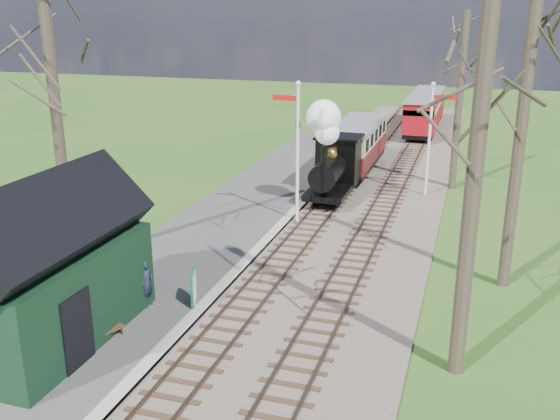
{
  "coord_description": "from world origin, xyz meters",
  "views": [
    {
      "loc": [
        6.43,
        -8.96,
        9.01
      ],
      "look_at": [
        -0.52,
        12.94,
        1.6
      ],
      "focal_mm": 40.0,
      "sensor_mm": 36.0,
      "label": 1
    }
  ],
  "objects_px": {
    "red_carriage_b": "(428,106)",
    "sign_board": "(193,288)",
    "semaphore_near": "(296,143)",
    "red_carriage_a": "(422,116)",
    "locomotive": "(332,156)",
    "bench": "(98,327)",
    "station_shed": "(48,270)",
    "person": "(147,284)",
    "coach": "(356,144)",
    "semaphore_far": "(431,131)"
  },
  "relations": [
    {
      "from": "bench",
      "to": "station_shed",
      "type": "bearing_deg",
      "value": -167.35
    },
    {
      "from": "coach",
      "to": "sign_board",
      "type": "bearing_deg",
      "value": -94.59
    },
    {
      "from": "semaphore_far",
      "to": "red_carriage_b",
      "type": "xyz_separation_m",
      "value": [
        -1.77,
        20.54,
        -1.73
      ]
    },
    {
      "from": "station_shed",
      "to": "red_carriage_b",
      "type": "relative_size",
      "value": 1.13
    },
    {
      "from": "locomotive",
      "to": "coach",
      "type": "distance_m",
      "value": 6.1
    },
    {
      "from": "coach",
      "to": "red_carriage_b",
      "type": "xyz_separation_m",
      "value": [
        2.6,
        16.81,
        -0.05
      ]
    },
    {
      "from": "semaphore_far",
      "to": "locomotive",
      "type": "distance_m",
      "value": 5.08
    },
    {
      "from": "semaphore_near",
      "to": "locomotive",
      "type": "distance_m",
      "value": 3.97
    },
    {
      "from": "red_carriage_b",
      "to": "locomotive",
      "type": "bearing_deg",
      "value": -96.51
    },
    {
      "from": "station_shed",
      "to": "person",
      "type": "height_order",
      "value": "station_shed"
    },
    {
      "from": "semaphore_far",
      "to": "red_carriage_a",
      "type": "relative_size",
      "value": 1.03
    },
    {
      "from": "semaphore_near",
      "to": "red_carriage_a",
      "type": "xyz_separation_m",
      "value": [
        3.37,
        21.04,
        -2.0
      ]
    },
    {
      "from": "semaphore_far",
      "to": "coach",
      "type": "bearing_deg",
      "value": 139.54
    },
    {
      "from": "bench",
      "to": "semaphore_far",
      "type": "bearing_deg",
      "value": 67.15
    },
    {
      "from": "station_shed",
      "to": "coach",
      "type": "bearing_deg",
      "value": 78.81
    },
    {
      "from": "station_shed",
      "to": "bench",
      "type": "height_order",
      "value": "station_shed"
    },
    {
      "from": "semaphore_far",
      "to": "bench",
      "type": "relative_size",
      "value": 3.88
    },
    {
      "from": "locomotive",
      "to": "red_carriage_b",
      "type": "distance_m",
      "value": 23.04
    },
    {
      "from": "station_shed",
      "to": "locomotive",
      "type": "height_order",
      "value": "locomotive"
    },
    {
      "from": "semaphore_near",
      "to": "coach",
      "type": "height_order",
      "value": "semaphore_near"
    },
    {
      "from": "semaphore_near",
      "to": "coach",
      "type": "distance_m",
      "value": 9.95
    },
    {
      "from": "semaphore_far",
      "to": "red_carriage_a",
      "type": "distance_m",
      "value": 15.24
    },
    {
      "from": "red_carriage_b",
      "to": "sign_board",
      "type": "distance_m",
      "value": 35.69
    },
    {
      "from": "station_shed",
      "to": "bench",
      "type": "xyz_separation_m",
      "value": [
        1.2,
        0.27,
        -1.69
      ]
    },
    {
      "from": "sign_board",
      "to": "coach",
      "type": "bearing_deg",
      "value": 85.41
    },
    {
      "from": "red_carriage_a",
      "to": "bench",
      "type": "xyz_separation_m",
      "value": [
        -5.7,
        -32.77,
        -1.04
      ]
    },
    {
      "from": "station_shed",
      "to": "red_carriage_a",
      "type": "height_order",
      "value": "station_shed"
    },
    {
      "from": "sign_board",
      "to": "red_carriage_b",
      "type": "bearing_deg",
      "value": 83.41
    },
    {
      "from": "coach",
      "to": "red_carriage_b",
      "type": "relative_size",
      "value": 1.44
    },
    {
      "from": "red_carriage_a",
      "to": "person",
      "type": "xyz_separation_m",
      "value": [
        -5.41,
        -30.48,
        -0.66
      ]
    },
    {
      "from": "sign_board",
      "to": "station_shed",
      "type": "bearing_deg",
      "value": -132.11
    },
    {
      "from": "coach",
      "to": "semaphore_near",
      "type": "bearing_deg",
      "value": -94.52
    },
    {
      "from": "semaphore_near",
      "to": "red_carriage_a",
      "type": "relative_size",
      "value": 1.12
    },
    {
      "from": "locomotive",
      "to": "sign_board",
      "type": "bearing_deg",
      "value": -96.74
    },
    {
      "from": "semaphore_far",
      "to": "bench",
      "type": "bearing_deg",
      "value": -112.85
    },
    {
      "from": "semaphore_near",
      "to": "person",
      "type": "relative_size",
      "value": 4.13
    },
    {
      "from": "red_carriage_a",
      "to": "red_carriage_b",
      "type": "relative_size",
      "value": 1.0
    },
    {
      "from": "sign_board",
      "to": "red_carriage_a",
      "type": "bearing_deg",
      "value": 82.21
    },
    {
      "from": "bench",
      "to": "coach",
      "type": "bearing_deg",
      "value": 81.79
    },
    {
      "from": "station_shed",
      "to": "red_carriage_a",
      "type": "bearing_deg",
      "value": 78.21
    },
    {
      "from": "locomotive",
      "to": "sign_board",
      "type": "height_order",
      "value": "locomotive"
    },
    {
      "from": "semaphore_near",
      "to": "locomotive",
      "type": "bearing_deg",
      "value": 78.31
    },
    {
      "from": "locomotive",
      "to": "person",
      "type": "relative_size",
      "value": 3.32
    },
    {
      "from": "semaphore_near",
      "to": "semaphore_far",
      "type": "distance_m",
      "value": 7.91
    },
    {
      "from": "coach",
      "to": "red_carriage_a",
      "type": "height_order",
      "value": "coach"
    },
    {
      "from": "coach",
      "to": "red_carriage_a",
      "type": "xyz_separation_m",
      "value": [
        2.6,
        11.31,
        -0.05
      ]
    },
    {
      "from": "person",
      "to": "red_carriage_b",
      "type": "bearing_deg",
      "value": -3.97
    },
    {
      "from": "red_carriage_b",
      "to": "sign_board",
      "type": "xyz_separation_m",
      "value": [
        -4.1,
        -35.44,
        -0.85
      ]
    },
    {
      "from": "red_carriage_b",
      "to": "semaphore_near",
      "type": "bearing_deg",
      "value": -97.23
    },
    {
      "from": "red_carriage_b",
      "to": "person",
      "type": "height_order",
      "value": "red_carriage_b"
    }
  ]
}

